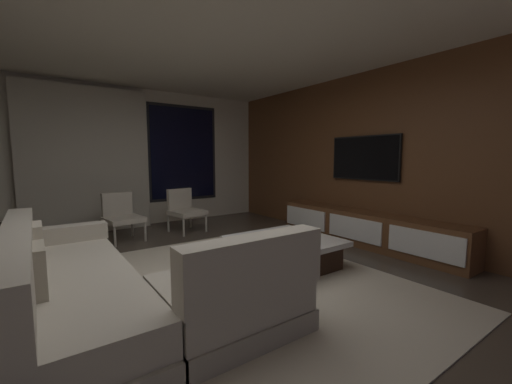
% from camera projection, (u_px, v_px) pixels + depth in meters
% --- Properties ---
extents(floor, '(9.20, 9.20, 0.00)m').
position_uv_depth(floor, '(204.00, 291.00, 3.19)').
color(floor, '#473D33').
extents(back_wall_with_window, '(6.60, 0.30, 2.70)m').
position_uv_depth(back_wall_with_window, '(115.00, 158.00, 5.93)').
color(back_wall_with_window, beige).
rests_on(back_wall_with_window, floor).
extents(media_wall, '(0.12, 7.80, 2.70)m').
position_uv_depth(media_wall, '(383.00, 158.00, 4.80)').
color(media_wall, brown).
rests_on(media_wall, floor).
extents(ceiling, '(8.20, 8.20, 0.00)m').
position_uv_depth(ceiling, '(198.00, 12.00, 2.89)').
color(ceiling, beige).
extents(area_rug, '(3.20, 3.80, 0.01)m').
position_uv_depth(area_rug, '(238.00, 285.00, 3.31)').
color(area_rug, beige).
rests_on(area_rug, floor).
extents(sectional_couch, '(1.98, 2.50, 0.82)m').
position_uv_depth(sectional_couch, '(112.00, 291.00, 2.49)').
color(sectional_couch, '#A49C8C').
rests_on(sectional_couch, floor).
extents(coffee_table, '(1.16, 1.16, 0.36)m').
position_uv_depth(coffee_table, '(284.00, 252.00, 3.86)').
color(coffee_table, black).
rests_on(coffee_table, floor).
extents(book_stack_on_coffee_table, '(0.27, 0.18, 0.06)m').
position_uv_depth(book_stack_on_coffee_table, '(286.00, 231.00, 4.09)').
color(book_stack_on_coffee_table, '#57819F').
rests_on(book_stack_on_coffee_table, coffee_table).
extents(accent_chair_near_window, '(0.63, 0.65, 0.78)m').
position_uv_depth(accent_chair_near_window, '(184.00, 208.00, 5.73)').
color(accent_chair_near_window, '#B2ADA0').
rests_on(accent_chair_near_window, floor).
extents(accent_chair_by_curtain, '(0.62, 0.64, 0.78)m').
position_uv_depth(accent_chair_by_curtain, '(121.00, 214.00, 5.09)').
color(accent_chair_by_curtain, '#B2ADA0').
rests_on(accent_chair_by_curtain, floor).
extents(media_console, '(0.46, 3.10, 0.52)m').
position_uv_depth(media_console, '(365.00, 229.00, 4.80)').
color(media_console, brown).
rests_on(media_console, floor).
extents(mounted_tv, '(0.05, 1.21, 0.70)m').
position_uv_depth(mounted_tv, '(364.00, 158.00, 4.94)').
color(mounted_tv, black).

